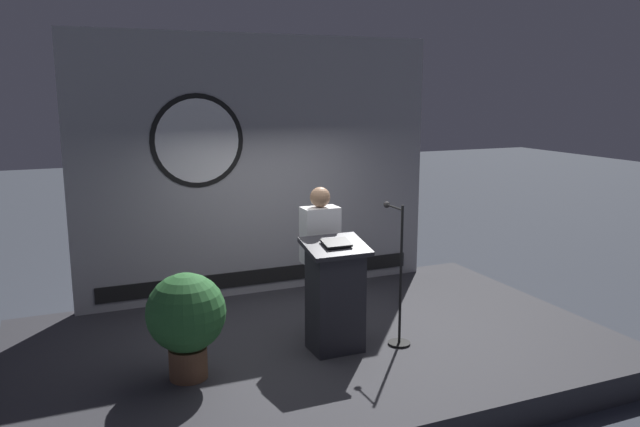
# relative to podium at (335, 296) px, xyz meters

# --- Properties ---
(ground_plane) EXTENTS (40.00, 40.00, 0.00)m
(ground_plane) POSITION_rel_podium_xyz_m (-0.08, 0.33, -0.88)
(ground_plane) COLOR #383D47
(stage_platform) EXTENTS (6.40, 4.00, 0.30)m
(stage_platform) POSITION_rel_podium_xyz_m (-0.08, 0.33, -0.73)
(stage_platform) COLOR #333338
(stage_platform) RESTS_ON ground
(banner_display) EXTENTS (4.79, 0.12, 3.38)m
(banner_display) POSITION_rel_podium_xyz_m (-0.10, 2.18, 1.10)
(banner_display) COLOR #9E9EA3
(banner_display) RESTS_ON stage_platform
(podium) EXTENTS (0.64, 0.50, 1.19)m
(podium) POSITION_rel_podium_xyz_m (0.00, 0.00, 0.00)
(podium) COLOR #26262B
(podium) RESTS_ON stage_platform
(speaker_person) EXTENTS (0.40, 0.26, 1.66)m
(speaker_person) POSITION_rel_podium_xyz_m (0.04, 0.48, 0.26)
(speaker_person) COLOR black
(speaker_person) RESTS_ON stage_platform
(microphone_stand) EXTENTS (0.24, 0.49, 1.52)m
(microphone_stand) POSITION_rel_podium_xyz_m (0.69, -0.11, -0.05)
(microphone_stand) COLOR black
(microphone_stand) RESTS_ON stage_platform
(potted_plant) EXTENTS (0.74, 0.74, 1.02)m
(potted_plant) POSITION_rel_podium_xyz_m (-1.55, -0.05, 0.02)
(potted_plant) COLOR brown
(potted_plant) RESTS_ON stage_platform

